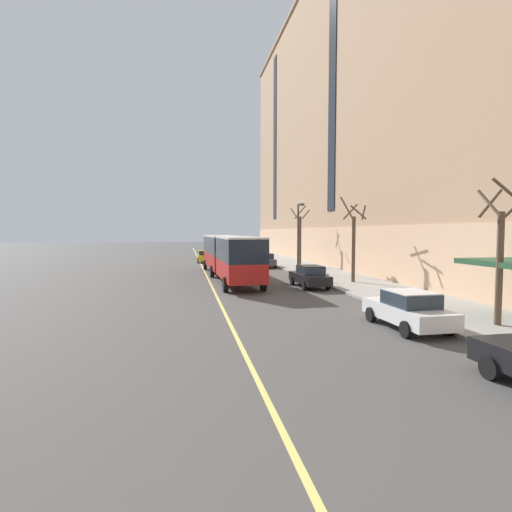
{
  "coord_description": "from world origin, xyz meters",
  "views": [
    {
      "loc": [
        -3.24,
        -27.48,
        3.94
      ],
      "look_at": [
        2.92,
        7.16,
        1.8
      ],
      "focal_mm": 28.0,
      "sensor_mm": 36.0,
      "label": 1
    }
  ],
  "objects_px": {
    "fire_hydrant": "(327,278)",
    "parked_car_darkgray_2": "(265,260)",
    "city_bus": "(228,254)",
    "parked_car_navy_3": "(248,254)",
    "parked_car_champagne_4": "(255,257)",
    "street_lamp": "(299,230)",
    "parked_car_white_5": "(408,310)",
    "street_tree_mid_block": "(354,241)",
    "street_tree_near_corner": "(500,253)",
    "taxi_cab": "(205,256)",
    "street_tree_far_uptown": "(300,237)",
    "parked_car_black_0": "(310,276)"
  },
  "relations": [
    {
      "from": "street_tree_far_uptown",
      "to": "city_bus",
      "type": "bearing_deg",
      "value": -135.55
    },
    {
      "from": "street_tree_far_uptown",
      "to": "fire_hydrant",
      "type": "xyz_separation_m",
      "value": [
        -2.07,
        -14.34,
        -2.91
      ]
    },
    {
      "from": "taxi_cab",
      "to": "fire_hydrant",
      "type": "bearing_deg",
      "value": -71.12
    },
    {
      "from": "street_tree_near_corner",
      "to": "street_lamp",
      "type": "distance_m",
      "value": 22.37
    },
    {
      "from": "parked_car_white_5",
      "to": "street_tree_mid_block",
      "type": "bearing_deg",
      "value": 75.1
    },
    {
      "from": "street_tree_mid_block",
      "to": "city_bus",
      "type": "bearing_deg",
      "value": 148.47
    },
    {
      "from": "city_bus",
      "to": "parked_car_navy_3",
      "type": "xyz_separation_m",
      "value": [
        5.27,
        22.29,
        -1.3
      ]
    },
    {
      "from": "parked_car_champagne_4",
      "to": "parked_car_white_5",
      "type": "relative_size",
      "value": 1.04
    },
    {
      "from": "parked_car_navy_3",
      "to": "street_tree_far_uptown",
      "type": "bearing_deg",
      "value": -74.66
    },
    {
      "from": "parked_car_darkgray_2",
      "to": "street_tree_far_uptown",
      "type": "bearing_deg",
      "value": -11.42
    },
    {
      "from": "street_tree_mid_block",
      "to": "street_lamp",
      "type": "relative_size",
      "value": 1.0
    },
    {
      "from": "fire_hydrant",
      "to": "street_tree_far_uptown",
      "type": "bearing_deg",
      "value": 81.79
    },
    {
      "from": "parked_car_darkgray_2",
      "to": "parked_car_navy_3",
      "type": "height_order",
      "value": "same"
    },
    {
      "from": "parked_car_navy_3",
      "to": "street_tree_far_uptown",
      "type": "distance_m",
      "value": 14.23
    },
    {
      "from": "street_tree_near_corner",
      "to": "parked_car_champagne_4",
      "type": "bearing_deg",
      "value": 96.08
    },
    {
      "from": "parked_car_navy_3",
      "to": "taxi_cab",
      "type": "distance_m",
      "value": 7.79
    },
    {
      "from": "parked_car_black_0",
      "to": "street_tree_near_corner",
      "type": "distance_m",
      "value": 13.72
    },
    {
      "from": "parked_car_navy_3",
      "to": "street_tree_mid_block",
      "type": "distance_m",
      "value": 28.14
    },
    {
      "from": "parked_car_white_5",
      "to": "street_tree_near_corner",
      "type": "height_order",
      "value": "street_tree_near_corner"
    },
    {
      "from": "parked_car_black_0",
      "to": "taxi_cab",
      "type": "distance_m",
      "value": 25.31
    },
    {
      "from": "parked_car_white_5",
      "to": "fire_hydrant",
      "type": "bearing_deg",
      "value": 83.44
    },
    {
      "from": "street_tree_far_uptown",
      "to": "fire_hydrant",
      "type": "relative_size",
      "value": 9.35
    },
    {
      "from": "street_tree_mid_block",
      "to": "parked_car_darkgray_2",
      "type": "bearing_deg",
      "value": 104.21
    },
    {
      "from": "parked_car_navy_3",
      "to": "street_tree_near_corner",
      "type": "bearing_deg",
      "value": -84.99
    },
    {
      "from": "parked_car_darkgray_2",
      "to": "fire_hydrant",
      "type": "distance_m",
      "value": 15.22
    },
    {
      "from": "street_tree_mid_block",
      "to": "parked_car_navy_3",
      "type": "bearing_deg",
      "value": 97.57
    },
    {
      "from": "street_tree_near_corner",
      "to": "parked_car_darkgray_2",
      "type": "bearing_deg",
      "value": 97.41
    },
    {
      "from": "city_bus",
      "to": "parked_car_navy_3",
      "type": "relative_size",
      "value": 4.2
    },
    {
      "from": "parked_car_black_0",
      "to": "street_tree_near_corner",
      "type": "relative_size",
      "value": 0.8
    },
    {
      "from": "fire_hydrant",
      "to": "parked_car_navy_3",
      "type": "bearing_deg",
      "value": 93.35
    },
    {
      "from": "parked_car_champagne_4",
      "to": "street_tree_near_corner",
      "type": "xyz_separation_m",
      "value": [
        3.8,
        -35.67,
        2.3
      ]
    },
    {
      "from": "city_bus",
      "to": "street_lamp",
      "type": "relative_size",
      "value": 3.0
    },
    {
      "from": "city_bus",
      "to": "taxi_cab",
      "type": "height_order",
      "value": "city_bus"
    },
    {
      "from": "parked_car_darkgray_2",
      "to": "street_tree_near_corner",
      "type": "height_order",
      "value": "street_tree_near_corner"
    },
    {
      "from": "city_bus",
      "to": "street_tree_far_uptown",
      "type": "xyz_separation_m",
      "value": [
        8.97,
        8.8,
        1.32
      ]
    },
    {
      "from": "parked_car_black_0",
      "to": "street_tree_mid_block",
      "type": "relative_size",
      "value": 0.73
    },
    {
      "from": "fire_hydrant",
      "to": "parked_car_darkgray_2",
      "type": "bearing_deg",
      "value": 96.63
    },
    {
      "from": "parked_car_black_0",
      "to": "parked_car_darkgray_2",
      "type": "relative_size",
      "value": 1.1
    },
    {
      "from": "parked_car_champagne_4",
      "to": "street_lamp",
      "type": "xyz_separation_m",
      "value": [
        1.84,
        -13.41,
        3.35
      ]
    },
    {
      "from": "street_tree_mid_block",
      "to": "street_tree_far_uptown",
      "type": "xyz_separation_m",
      "value": [
        0.01,
        14.3,
        0.14
      ]
    },
    {
      "from": "street_tree_far_uptown",
      "to": "parked_car_darkgray_2",
      "type": "bearing_deg",
      "value": 168.58
    },
    {
      "from": "parked_car_champagne_4",
      "to": "street_lamp",
      "type": "distance_m",
      "value": 13.94
    },
    {
      "from": "parked_car_darkgray_2",
      "to": "parked_car_champagne_4",
      "type": "distance_m",
      "value": 6.35
    },
    {
      "from": "taxi_cab",
      "to": "street_tree_mid_block",
      "type": "relative_size",
      "value": 0.66
    },
    {
      "from": "street_tree_near_corner",
      "to": "street_tree_far_uptown",
      "type": "distance_m",
      "value": 28.55
    },
    {
      "from": "parked_car_champagne_4",
      "to": "taxi_cab",
      "type": "distance_m",
      "value": 6.5
    },
    {
      "from": "city_bus",
      "to": "parked_car_white_5",
      "type": "height_order",
      "value": "city_bus"
    },
    {
      "from": "city_bus",
      "to": "parked_car_navy_3",
      "type": "distance_m",
      "value": 22.94
    },
    {
      "from": "parked_car_darkgray_2",
      "to": "parked_car_champagne_4",
      "type": "height_order",
      "value": "same"
    },
    {
      "from": "parked_car_black_0",
      "to": "street_tree_far_uptown",
      "type": "xyz_separation_m",
      "value": [
        3.86,
        15.58,
        2.62
      ]
    }
  ]
}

